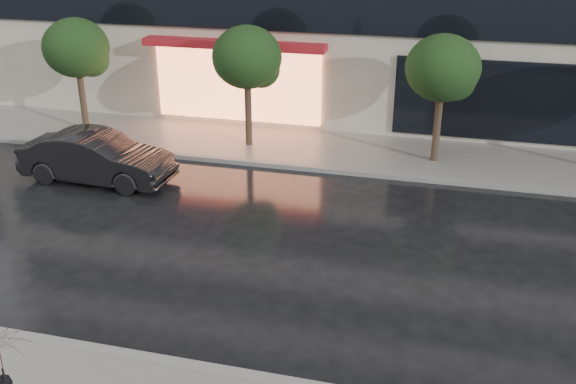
% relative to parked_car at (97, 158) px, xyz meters
% --- Properties ---
extents(ground, '(120.00, 120.00, 0.00)m').
position_rel_parked_car_xyz_m(ground, '(6.34, -6.17, -0.73)').
color(ground, black).
rests_on(ground, ground).
extents(sidewalk_far, '(60.00, 3.50, 0.12)m').
position_rel_parked_car_xyz_m(sidewalk_far, '(6.34, 4.08, -0.67)').
color(sidewalk_far, slate).
rests_on(sidewalk_far, ground).
extents(curb_near, '(60.00, 0.25, 0.14)m').
position_rel_parked_car_xyz_m(curb_near, '(6.34, -7.17, -0.66)').
color(curb_near, gray).
rests_on(curb_near, ground).
extents(curb_far, '(60.00, 0.25, 0.14)m').
position_rel_parked_car_xyz_m(curb_far, '(6.34, 2.33, -0.66)').
color(curb_far, gray).
rests_on(curb_far, ground).
extents(tree_far_west, '(2.20, 2.20, 3.99)m').
position_rel_parked_car_xyz_m(tree_far_west, '(-2.60, 3.86, 2.19)').
color(tree_far_west, '#33261C').
rests_on(tree_far_west, ground).
extents(tree_mid_west, '(2.20, 2.20, 3.99)m').
position_rel_parked_car_xyz_m(tree_mid_west, '(3.40, 3.86, 2.19)').
color(tree_mid_west, '#33261C').
rests_on(tree_mid_west, ground).
extents(tree_mid_east, '(2.20, 2.20, 3.99)m').
position_rel_parked_car_xyz_m(tree_mid_east, '(9.40, 3.86, 2.19)').
color(tree_mid_east, '#33261C').
rests_on(tree_mid_east, ground).
extents(parked_car, '(4.47, 1.69, 1.45)m').
position_rel_parked_car_xyz_m(parked_car, '(0.00, 0.00, 0.00)').
color(parked_car, black).
rests_on(parked_car, ground).
extents(pedestrian_with_umbrella, '(1.10, 1.11, 2.19)m').
position_rel_parked_car_xyz_m(pedestrian_with_umbrella, '(4.33, -9.76, 0.85)').
color(pedestrian_with_umbrella, black).
rests_on(pedestrian_with_umbrella, sidewalk_near).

